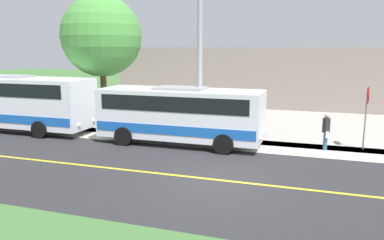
{
  "coord_description": "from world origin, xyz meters",
  "views": [
    {
      "loc": [
        12.3,
        3.14,
        4.55
      ],
      "look_at": [
        -3.5,
        -2.02,
        1.4
      ],
      "focal_mm": 35.32,
      "sensor_mm": 36.0,
      "label": 1
    }
  ],
  "objects_px": {
    "shuttle_bus_front": "(180,113)",
    "commercial_building": "(266,74)",
    "pedestrian_with_bags": "(326,130)",
    "transit_bus_rear": "(6,100)",
    "stop_sign": "(367,107)",
    "street_light_pole": "(199,49)",
    "tree_curbside": "(101,36)"
  },
  "relations": [
    {
      "from": "shuttle_bus_front",
      "to": "commercial_building",
      "type": "bearing_deg",
      "value": 173.4
    },
    {
      "from": "commercial_building",
      "to": "pedestrian_with_bags",
      "type": "bearing_deg",
      "value": 16.57
    },
    {
      "from": "transit_bus_rear",
      "to": "stop_sign",
      "type": "xyz_separation_m",
      "value": [
        -1.57,
        18.85,
        0.26
      ]
    },
    {
      "from": "shuttle_bus_front",
      "to": "stop_sign",
      "type": "relative_size",
      "value": 2.77
    },
    {
      "from": "street_light_pole",
      "to": "commercial_building",
      "type": "height_order",
      "value": "street_light_pole"
    },
    {
      "from": "pedestrian_with_bags",
      "to": "street_light_pole",
      "type": "relative_size",
      "value": 0.2
    },
    {
      "from": "commercial_building",
      "to": "tree_curbside",
      "type": "bearing_deg",
      "value": -29.26
    },
    {
      "from": "transit_bus_rear",
      "to": "pedestrian_with_bags",
      "type": "distance_m",
      "value": 17.22
    },
    {
      "from": "tree_curbside",
      "to": "commercial_building",
      "type": "height_order",
      "value": "tree_curbside"
    },
    {
      "from": "transit_bus_rear",
      "to": "commercial_building",
      "type": "height_order",
      "value": "commercial_building"
    },
    {
      "from": "pedestrian_with_bags",
      "to": "street_light_pole",
      "type": "xyz_separation_m",
      "value": [
        0.64,
        -5.86,
        3.65
      ]
    },
    {
      "from": "tree_curbside",
      "to": "commercial_building",
      "type": "relative_size",
      "value": 0.32
    },
    {
      "from": "transit_bus_rear",
      "to": "pedestrian_with_bags",
      "type": "relative_size",
      "value": 6.27
    },
    {
      "from": "transit_bus_rear",
      "to": "pedestrian_with_bags",
      "type": "height_order",
      "value": "transit_bus_rear"
    },
    {
      "from": "commercial_building",
      "to": "shuttle_bus_front",
      "type": "bearing_deg",
      "value": -6.6
    },
    {
      "from": "pedestrian_with_bags",
      "to": "transit_bus_rear",
      "type": "bearing_deg",
      "value": -86.71
    },
    {
      "from": "shuttle_bus_front",
      "to": "stop_sign",
      "type": "distance_m",
      "value": 8.51
    },
    {
      "from": "stop_sign",
      "to": "tree_curbside",
      "type": "height_order",
      "value": "tree_curbside"
    },
    {
      "from": "shuttle_bus_front",
      "to": "commercial_building",
      "type": "height_order",
      "value": "commercial_building"
    },
    {
      "from": "stop_sign",
      "to": "commercial_building",
      "type": "relative_size",
      "value": 0.12
    },
    {
      "from": "tree_curbside",
      "to": "commercial_building",
      "type": "xyz_separation_m",
      "value": [
        -14.0,
        7.84,
        -2.92
      ]
    },
    {
      "from": "commercial_building",
      "to": "stop_sign",
      "type": "bearing_deg",
      "value": 22.7
    },
    {
      "from": "pedestrian_with_bags",
      "to": "tree_curbside",
      "type": "distance_m",
      "value": 13.43
    },
    {
      "from": "shuttle_bus_front",
      "to": "street_light_pole",
      "type": "distance_m",
      "value": 3.16
    },
    {
      "from": "pedestrian_with_bags",
      "to": "commercial_building",
      "type": "distance_m",
      "value": 16.63
    },
    {
      "from": "stop_sign",
      "to": "tree_curbside",
      "type": "relative_size",
      "value": 0.38
    },
    {
      "from": "stop_sign",
      "to": "street_light_pole",
      "type": "distance_m",
      "value": 8.06
    },
    {
      "from": "shuttle_bus_front",
      "to": "tree_curbside",
      "type": "height_order",
      "value": "tree_curbside"
    },
    {
      "from": "transit_bus_rear",
      "to": "street_light_pole",
      "type": "height_order",
      "value": "street_light_pole"
    },
    {
      "from": "stop_sign",
      "to": "commercial_building",
      "type": "distance_m",
      "value": 16.59
    },
    {
      "from": "stop_sign",
      "to": "pedestrian_with_bags",
      "type": "bearing_deg",
      "value": -70.79
    },
    {
      "from": "pedestrian_with_bags",
      "to": "commercial_building",
      "type": "relative_size",
      "value": 0.07
    }
  ]
}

